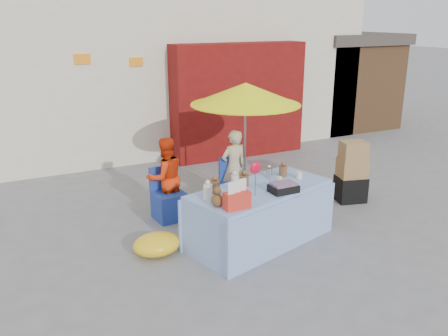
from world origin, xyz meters
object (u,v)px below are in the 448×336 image
box_stack (352,174)px  chair_left (169,204)px  market_table (259,214)px  umbrella (246,94)px  chair_right (237,192)px  vendor_beige (234,167)px  vendor_orange (166,177)px

box_stack → chair_left: bearing=167.6°
chair_left → box_stack: bearing=-18.0°
market_table → umbrella: 2.30m
chair_right → chair_left: bearing=174.4°
umbrella → box_stack: 2.35m
chair_right → vendor_beige: size_ratio=0.64×
chair_left → box_stack: 3.26m
chair_left → box_stack: box_stack is taller
chair_left → box_stack: size_ratio=0.77×
umbrella → box_stack: (1.62, -0.98, -1.38)m
chair_right → umbrella: umbrella is taller
vendor_orange → umbrella: 1.98m
market_table → chair_right: market_table is taller
box_stack → vendor_beige: bearing=156.6°
market_table → vendor_beige: bearing=60.7°
chair_right → vendor_beige: vendor_beige is taller
chair_left → chair_right: (1.25, 0.00, 0.00)m
market_table → vendor_orange: size_ratio=1.78×
vendor_orange → vendor_beige: bearing=174.4°
chair_left → vendor_beige: (1.25, 0.13, 0.41)m
chair_left → box_stack: (3.17, -0.70, 0.25)m
box_stack → umbrella: bearing=148.8°
chair_left → umbrella: bearing=4.8°
market_table → chair_left: size_ratio=2.79×
market_table → umbrella: size_ratio=1.13×
chair_right → vendor_orange: (-1.25, 0.13, 0.41)m
chair_right → vendor_orange: bearing=168.3°
market_table → vendor_beige: size_ratio=1.79×
vendor_beige → umbrella: size_ratio=0.63×
market_table → vendor_orange: vendor_orange is taller
chair_left → vendor_orange: bearing=83.8°
market_table → box_stack: size_ratio=2.16×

